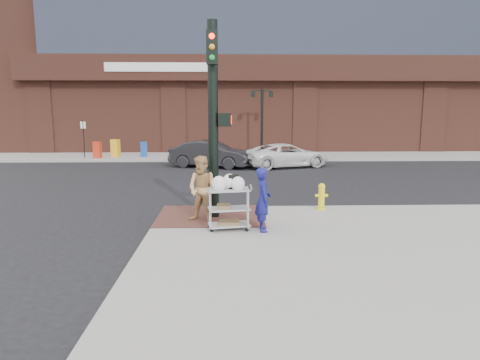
{
  "coord_description": "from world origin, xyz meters",
  "views": [
    {
      "loc": [
        -0.15,
        -10.26,
        2.98
      ],
      "look_at": [
        0.17,
        0.1,
        1.25
      ],
      "focal_mm": 32.0,
      "sensor_mm": 36.0,
      "label": 1
    }
  ],
  "objects_px": {
    "lamp_post": "(262,115)",
    "pedestrian_tan": "(203,189)",
    "traffic_signal_pole": "(214,115)",
    "sedan_dark": "(211,154)",
    "minivan_white": "(286,155)",
    "woman_blue": "(263,200)",
    "fire_hydrant": "(321,196)",
    "utility_cart": "(229,205)"
  },
  "relations": [
    {
      "from": "pedestrian_tan",
      "to": "utility_cart",
      "type": "bearing_deg",
      "value": -25.26
    },
    {
      "from": "minivan_white",
      "to": "fire_hydrant",
      "type": "bearing_deg",
      "value": 158.81
    },
    {
      "from": "lamp_post",
      "to": "pedestrian_tan",
      "type": "bearing_deg",
      "value": -99.97
    },
    {
      "from": "minivan_white",
      "to": "fire_hydrant",
      "type": "height_order",
      "value": "minivan_white"
    },
    {
      "from": "traffic_signal_pole",
      "to": "sedan_dark",
      "type": "xyz_separation_m",
      "value": [
        -0.51,
        10.85,
        -2.14
      ]
    },
    {
      "from": "pedestrian_tan",
      "to": "sedan_dark",
      "type": "bearing_deg",
      "value": 113.99
    },
    {
      "from": "pedestrian_tan",
      "to": "minivan_white",
      "type": "height_order",
      "value": "pedestrian_tan"
    },
    {
      "from": "utility_cart",
      "to": "minivan_white",
      "type": "bearing_deg",
      "value": 75.87
    },
    {
      "from": "lamp_post",
      "to": "utility_cart",
      "type": "xyz_separation_m",
      "value": [
        -2.11,
        -16.43,
        -1.87
      ]
    },
    {
      "from": "pedestrian_tan",
      "to": "fire_hydrant",
      "type": "bearing_deg",
      "value": 43.55
    },
    {
      "from": "sedan_dark",
      "to": "traffic_signal_pole",
      "type": "bearing_deg",
      "value": -159.03
    },
    {
      "from": "minivan_white",
      "to": "woman_blue",
      "type": "bearing_deg",
      "value": 150.65
    },
    {
      "from": "minivan_white",
      "to": "utility_cart",
      "type": "bearing_deg",
      "value": 146.95
    },
    {
      "from": "traffic_signal_pole",
      "to": "sedan_dark",
      "type": "height_order",
      "value": "traffic_signal_pole"
    },
    {
      "from": "traffic_signal_pole",
      "to": "woman_blue",
      "type": "xyz_separation_m",
      "value": [
        1.16,
        -1.35,
        -1.93
      ]
    },
    {
      "from": "lamp_post",
      "to": "woman_blue",
      "type": "height_order",
      "value": "lamp_post"
    },
    {
      "from": "sedan_dark",
      "to": "utility_cart",
      "type": "xyz_separation_m",
      "value": [
        0.88,
        -12.05,
        0.06
      ]
    },
    {
      "from": "woman_blue",
      "to": "sedan_dark",
      "type": "relative_size",
      "value": 0.36
    },
    {
      "from": "traffic_signal_pole",
      "to": "utility_cart",
      "type": "bearing_deg",
      "value": -72.9
    },
    {
      "from": "woman_blue",
      "to": "pedestrian_tan",
      "type": "xyz_separation_m",
      "value": [
        -1.44,
        0.88,
        0.09
      ]
    },
    {
      "from": "pedestrian_tan",
      "to": "woman_blue",
      "type": "bearing_deg",
      "value": -8.52
    },
    {
      "from": "minivan_white",
      "to": "lamp_post",
      "type": "bearing_deg",
      "value": -6.95
    },
    {
      "from": "pedestrian_tan",
      "to": "sedan_dark",
      "type": "relative_size",
      "value": 0.4
    },
    {
      "from": "sedan_dark",
      "to": "utility_cart",
      "type": "height_order",
      "value": "utility_cart"
    },
    {
      "from": "pedestrian_tan",
      "to": "minivan_white",
      "type": "xyz_separation_m",
      "value": [
        3.69,
        11.33,
        -0.38
      ]
    },
    {
      "from": "sedan_dark",
      "to": "fire_hydrant",
      "type": "relative_size",
      "value": 5.52
    },
    {
      "from": "traffic_signal_pole",
      "to": "fire_hydrant",
      "type": "xyz_separation_m",
      "value": [
        3.0,
        0.77,
        -2.3
      ]
    },
    {
      "from": "traffic_signal_pole",
      "to": "fire_hydrant",
      "type": "distance_m",
      "value": 3.86
    },
    {
      "from": "fire_hydrant",
      "to": "lamp_post",
      "type": "bearing_deg",
      "value": 92.09
    },
    {
      "from": "traffic_signal_pole",
      "to": "lamp_post",
      "type": "bearing_deg",
      "value": 80.76
    },
    {
      "from": "woman_blue",
      "to": "utility_cart",
      "type": "distance_m",
      "value": 0.82
    },
    {
      "from": "woman_blue",
      "to": "minivan_white",
      "type": "xyz_separation_m",
      "value": [
        2.25,
        12.21,
        -0.29
      ]
    },
    {
      "from": "sedan_dark",
      "to": "minivan_white",
      "type": "relative_size",
      "value": 0.95
    },
    {
      "from": "traffic_signal_pole",
      "to": "woman_blue",
      "type": "bearing_deg",
      "value": -49.4
    },
    {
      "from": "lamp_post",
      "to": "minivan_white",
      "type": "bearing_deg",
      "value": -78.02
    },
    {
      "from": "traffic_signal_pole",
      "to": "utility_cart",
      "type": "relative_size",
      "value": 3.8
    },
    {
      "from": "woman_blue",
      "to": "utility_cart",
      "type": "relative_size",
      "value": 1.14
    },
    {
      "from": "traffic_signal_pole",
      "to": "minivan_white",
      "type": "distance_m",
      "value": 11.59
    },
    {
      "from": "utility_cart",
      "to": "fire_hydrant",
      "type": "bearing_deg",
      "value": 36.78
    },
    {
      "from": "fire_hydrant",
      "to": "pedestrian_tan",
      "type": "bearing_deg",
      "value": -159.31
    },
    {
      "from": "traffic_signal_pole",
      "to": "minivan_white",
      "type": "bearing_deg",
      "value": 72.59
    },
    {
      "from": "woman_blue",
      "to": "pedestrian_tan",
      "type": "height_order",
      "value": "pedestrian_tan"
    }
  ]
}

